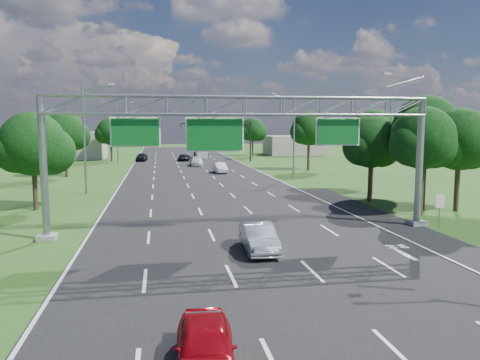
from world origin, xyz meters
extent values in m
plane|color=#1F4E17|center=(0.00, 30.00, 0.00)|extent=(220.00, 220.00, 0.00)
cube|color=black|center=(0.00, 30.00, 0.00)|extent=(18.00, 180.00, 0.02)
cube|color=black|center=(10.20, 14.00, 0.00)|extent=(3.00, 30.00, 0.02)
cube|color=gray|center=(11.50, 12.00, 0.15)|extent=(1.00, 1.00, 0.30)
cylinder|color=gray|center=(11.50, 12.00, 4.00)|extent=(0.44, 0.44, 8.00)
cube|color=gray|center=(-11.00, 12.00, 0.15)|extent=(1.00, 1.00, 0.30)
cylinder|color=gray|center=(-11.00, 12.00, 4.00)|extent=(0.40, 0.40, 8.00)
cylinder|color=gray|center=(10.30, 12.00, 9.00)|extent=(2.54, 0.12, 0.79)
cube|color=beige|center=(9.10, 12.00, 9.50)|extent=(0.50, 0.22, 0.12)
cube|color=white|center=(-6.00, 11.98, 6.00)|extent=(2.80, 0.05, 1.70)
cube|color=#0B5A1D|center=(-6.00, 11.92, 6.00)|extent=(2.62, 0.05, 1.52)
cube|color=white|center=(-1.50, 11.98, 5.85)|extent=(3.40, 0.05, 2.00)
cube|color=#0B5A1D|center=(-1.50, 11.92, 5.85)|extent=(3.22, 0.05, 1.82)
cube|color=white|center=(6.00, 11.98, 6.00)|extent=(2.80, 0.05, 1.70)
cube|color=#0B5A1D|center=(6.00, 11.92, 6.00)|extent=(2.62, 0.05, 1.52)
cylinder|color=gray|center=(12.40, 11.00, 1.00)|extent=(0.06, 0.06, 2.00)
cube|color=white|center=(12.40, 10.97, 1.70)|extent=(0.60, 0.04, 0.80)
cylinder|color=black|center=(11.00, 65.00, 3.50)|extent=(0.24, 0.24, 7.00)
cylinder|color=black|center=(5.00, 65.00, 6.60)|extent=(12.00, 0.18, 0.18)
imported|color=black|center=(-1.00, 65.00, 6.05)|extent=(0.18, 0.22, 1.10)
imported|color=black|center=(4.00, 65.00, 6.05)|extent=(0.18, 0.22, 1.10)
imported|color=black|center=(9.00, 65.00, 6.05)|extent=(0.18, 0.22, 1.10)
cylinder|color=gray|center=(-11.50, 30.00, 5.00)|extent=(0.20, 0.20, 10.00)
cylinder|color=gray|center=(-10.20, 30.00, 9.70)|extent=(2.78, 0.12, 0.60)
cube|color=beige|center=(-8.90, 30.00, 10.10)|extent=(0.55, 0.22, 0.12)
cylinder|color=gray|center=(-11.50, 65.00, 5.00)|extent=(0.20, 0.20, 10.00)
cylinder|color=gray|center=(-10.20, 65.00, 9.70)|extent=(2.78, 0.12, 0.60)
cube|color=beige|center=(-8.90, 65.00, 10.10)|extent=(0.55, 0.22, 0.12)
cylinder|color=gray|center=(11.50, 40.00, 5.00)|extent=(0.20, 0.20, 10.00)
cylinder|color=gray|center=(10.20, 40.00, 9.70)|extent=(2.78, 0.12, 0.60)
cube|color=beige|center=(8.90, 40.00, 10.10)|extent=(0.55, 0.22, 0.12)
cylinder|color=#2D2116|center=(13.50, 15.00, 1.87)|extent=(0.36, 0.36, 3.74)
sphere|color=black|center=(13.50, 15.00, 5.50)|extent=(4.40, 4.40, 4.40)
sphere|color=black|center=(14.60, 15.40, 4.95)|extent=(3.30, 3.30, 3.30)
sphere|color=black|center=(12.51, 14.70, 5.06)|extent=(3.08, 3.08, 3.08)
cylinder|color=#2D2116|center=(15.50, 18.00, 2.09)|extent=(0.36, 0.36, 4.18)
sphere|color=black|center=(15.50, 18.00, 6.18)|extent=(5.00, 5.00, 5.00)
sphere|color=black|center=(16.75, 18.40, 5.55)|extent=(3.75, 3.75, 3.75)
sphere|color=black|center=(14.38, 17.70, 5.68)|extent=(3.50, 3.50, 3.50)
cylinder|color=#2D2116|center=(12.50, 21.00, 1.65)|extent=(0.36, 0.36, 3.30)
sphere|color=black|center=(12.50, 21.00, 5.06)|extent=(4.40, 4.40, 4.40)
sphere|color=black|center=(13.60, 21.40, 4.51)|extent=(3.30, 3.30, 3.30)
sphere|color=black|center=(11.51, 20.70, 4.62)|extent=(3.08, 3.08, 3.08)
cylinder|color=#2D2116|center=(17.00, 16.00, 1.76)|extent=(0.36, 0.36, 3.52)
sphere|color=black|center=(17.00, 16.00, 5.36)|extent=(4.60, 4.60, 4.60)
sphere|color=black|center=(18.15, 16.40, 4.79)|extent=(3.45, 3.45, 3.45)
sphere|color=black|center=(15.96, 15.70, 4.90)|extent=(3.22, 3.22, 3.22)
cylinder|color=#2D2116|center=(14.50, 25.00, 1.76)|extent=(0.36, 0.36, 3.52)
sphere|color=black|center=(14.50, 25.00, 5.44)|extent=(4.80, 4.80, 4.80)
sphere|color=black|center=(15.70, 25.40, 4.84)|extent=(3.60, 3.60, 3.60)
sphere|color=black|center=(13.42, 24.70, 4.96)|extent=(3.36, 3.36, 3.36)
cylinder|color=#2D2116|center=(-14.00, 22.00, 1.54)|extent=(0.36, 0.36, 3.08)
sphere|color=black|center=(-14.00, 22.00, 5.00)|extent=(4.80, 4.80, 4.80)
sphere|color=black|center=(-12.80, 22.40, 4.40)|extent=(3.60, 3.60, 3.60)
sphere|color=black|center=(-15.08, 21.70, 4.52)|extent=(3.36, 3.36, 3.36)
cylinder|color=#2D2116|center=(-16.00, 45.00, 1.87)|extent=(0.36, 0.36, 3.74)
sphere|color=black|center=(-16.00, 45.00, 5.66)|extent=(4.80, 4.80, 4.80)
sphere|color=black|center=(-14.80, 45.40, 5.06)|extent=(3.60, 3.60, 3.60)
sphere|color=black|center=(-17.08, 44.70, 5.18)|extent=(3.36, 3.36, 3.36)
cylinder|color=#2D2116|center=(-13.00, 70.00, 1.65)|extent=(0.36, 0.36, 3.30)
sphere|color=black|center=(-13.00, 70.00, 5.22)|extent=(4.80, 4.80, 4.80)
sphere|color=black|center=(-11.80, 70.40, 4.62)|extent=(3.60, 3.60, 3.60)
sphere|color=black|center=(-14.08, 69.70, 4.74)|extent=(3.36, 3.36, 3.36)
cylinder|color=#2D2116|center=(16.00, 48.00, 1.98)|extent=(0.36, 0.36, 3.96)
sphere|color=black|center=(16.00, 48.00, 5.88)|extent=(4.80, 4.80, 4.80)
sphere|color=black|center=(17.20, 48.40, 5.28)|extent=(3.60, 3.60, 3.60)
sphere|color=black|center=(14.92, 47.70, 5.40)|extent=(3.36, 3.36, 3.36)
cylinder|color=#2D2116|center=(14.00, 78.00, 1.76)|extent=(0.36, 0.36, 3.52)
sphere|color=black|center=(14.00, 78.00, 5.44)|extent=(4.80, 4.80, 4.80)
sphere|color=black|center=(15.20, 78.40, 4.84)|extent=(3.60, 3.60, 3.60)
sphere|color=black|center=(12.92, 77.70, 4.96)|extent=(3.36, 3.36, 3.36)
cube|color=gray|center=(-22.00, 78.00, 2.50)|extent=(14.00, 10.00, 5.00)
cube|color=gray|center=(24.00, 82.00, 2.00)|extent=(12.00, 9.00, 4.00)
imported|color=#9B0711|center=(-3.62, -3.51, 0.67)|extent=(1.84, 4.02, 1.34)
imported|color=#ACB1B8|center=(0.19, 7.65, 0.71)|extent=(1.62, 4.33, 1.41)
imported|color=#B9B9B9|center=(1.00, 58.00, 0.68)|extent=(1.91, 4.69, 1.36)
imported|color=black|center=(-0.39, 68.43, 0.59)|extent=(2.46, 4.44, 1.17)
imported|color=black|center=(-7.76, 68.95, 0.73)|extent=(2.21, 4.45, 1.46)
imported|color=white|center=(3.29, 46.64, 0.67)|extent=(1.68, 4.14, 1.34)
cube|color=white|center=(3.42, 78.03, 1.52)|extent=(2.65, 5.70, 2.77)
cube|color=silver|center=(3.42, 74.15, 1.02)|extent=(2.28, 2.19, 2.03)
cylinder|color=black|center=(2.41, 74.33, 0.46)|extent=(0.32, 0.92, 0.92)
cylinder|color=black|center=(4.44, 74.33, 0.46)|extent=(0.32, 0.92, 0.92)
cylinder|color=black|center=(2.41, 79.88, 0.46)|extent=(0.32, 0.92, 0.92)
cylinder|color=black|center=(4.44, 79.88, 0.46)|extent=(0.32, 0.92, 0.92)
camera|label=1|loc=(-4.71, -15.07, 6.42)|focal=35.00mm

